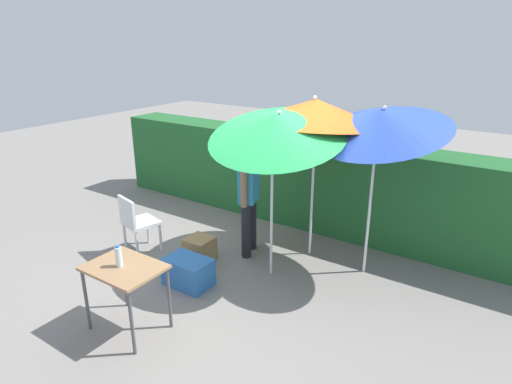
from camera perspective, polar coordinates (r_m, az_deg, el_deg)
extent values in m
plane|color=gray|center=(5.95, -1.64, -10.85)|extent=(24.00, 24.00, 0.00)
cube|color=#23602D|center=(7.25, 7.69, 1.29)|extent=(8.00, 0.70, 1.49)
cylinder|color=silver|center=(5.56, 2.08, -2.24)|extent=(0.04, 0.04, 1.89)
cone|color=green|center=(5.24, 2.66, 8.78)|extent=(1.75, 1.72, 0.85)
sphere|color=silver|center=(5.19, 3.13, 10.52)|extent=(0.05, 0.05, 0.05)
cylinder|color=silver|center=(6.14, 7.45, 0.03)|extent=(0.04, 0.04, 1.94)
cone|color=#EA5919|center=(5.86, 7.83, 10.53)|extent=(1.85, 1.87, 0.47)
sphere|color=silver|center=(5.84, 7.81, 12.30)|extent=(0.05, 0.05, 0.05)
cylinder|color=silver|center=(5.79, 14.81, -1.74)|extent=(0.04, 0.04, 1.94)
cone|color=blue|center=(5.47, 16.16, 9.04)|extent=(1.72, 1.69, 0.82)
sphere|color=silver|center=(5.42, 16.65, 10.64)|extent=(0.05, 0.05, 0.05)
cylinder|color=black|center=(6.45, -0.56, -4.15)|extent=(0.14, 0.14, 0.82)
cylinder|color=black|center=(6.21, -1.30, -5.16)|extent=(0.14, 0.14, 0.82)
cube|color=#338EC6|center=(6.07, -0.96, 1.28)|extent=(0.32, 0.41, 0.56)
sphere|color=#8C6647|center=(5.96, -0.98, 4.84)|extent=(0.22, 0.22, 0.22)
cylinder|color=#338EC6|center=(6.15, -0.36, 6.36)|extent=(0.11, 0.11, 0.56)
cylinder|color=#8C6647|center=(5.87, -1.61, 0.41)|extent=(0.11, 0.11, 0.52)
cylinder|color=silver|center=(6.59, -12.50, -5.94)|extent=(0.04, 0.04, 0.44)
cylinder|color=silver|center=(6.89, -14.09, -4.87)|extent=(0.04, 0.04, 0.44)
cylinder|color=silver|center=(6.43, -15.44, -6.86)|extent=(0.04, 0.04, 0.44)
cylinder|color=silver|center=(6.75, -16.93, -5.72)|extent=(0.04, 0.04, 0.44)
cube|color=silver|center=(6.56, -14.93, -3.91)|extent=(0.53, 0.53, 0.05)
cube|color=silver|center=(6.40, -16.69, -2.52)|extent=(0.44, 0.15, 0.40)
cube|color=#2D6BB7|center=(5.71, -8.95, -10.38)|extent=(0.60, 0.40, 0.37)
cube|color=#9E7A4C|center=(6.25, -7.46, -7.52)|extent=(0.36, 0.37, 0.35)
cylinder|color=#4C4C51|center=(4.90, -11.40, -13.57)|extent=(0.04, 0.04, 0.74)
cylinder|color=#4C4C51|center=(5.37, -16.97, -10.87)|extent=(0.04, 0.04, 0.74)
cylinder|color=#4C4C51|center=(4.62, -16.10, -16.30)|extent=(0.04, 0.04, 0.74)
cylinder|color=#4C4C51|center=(5.12, -21.52, -13.11)|extent=(0.04, 0.04, 0.74)
cube|color=#99724C|center=(4.80, -17.03, -9.53)|extent=(0.80, 0.60, 0.03)
cylinder|color=silver|center=(4.75, -17.68, -8.17)|extent=(0.07, 0.07, 0.22)
cylinder|color=#2D60B7|center=(4.70, -17.84, -6.87)|extent=(0.04, 0.04, 0.02)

